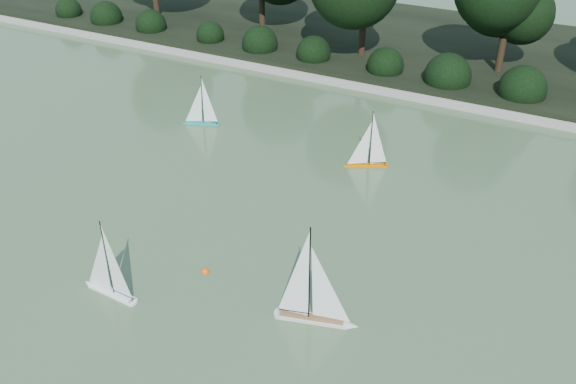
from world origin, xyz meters
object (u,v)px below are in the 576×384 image
at_px(race_buoy, 205,272).
at_px(sailboat_white_b, 319,307).
at_px(sailboat_white_a, 106,280).
at_px(sailboat_teal, 199,116).
at_px(sailboat_orange, 365,157).

bearing_deg(race_buoy, sailboat_white_b, -4.70).
xyz_separation_m(sailboat_white_a, sailboat_white_b, (3.33, 0.99, 0.04)).
bearing_deg(sailboat_white_a, sailboat_white_b, 16.58).
height_order(sailboat_white_b, race_buoy, sailboat_white_b).
distance_m(sailboat_white_a, sailboat_white_b, 3.48).
bearing_deg(race_buoy, sailboat_teal, 125.55).
bearing_deg(sailboat_white_b, sailboat_orange, 104.16).
distance_m(sailboat_white_a, race_buoy, 1.63).
xyz_separation_m(sailboat_white_a, sailboat_orange, (2.09, 5.93, -0.02)).
bearing_deg(sailboat_white_a, race_buoy, 46.74).
xyz_separation_m(sailboat_orange, race_buoy, (-0.98, -4.75, -0.22)).
xyz_separation_m(sailboat_white_a, sailboat_teal, (-2.36, 6.03, -0.03)).
distance_m(sailboat_white_a, sailboat_teal, 6.48).
distance_m(sailboat_orange, race_buoy, 4.86).
xyz_separation_m(sailboat_white_b, sailboat_teal, (-5.70, 5.04, -0.07)).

